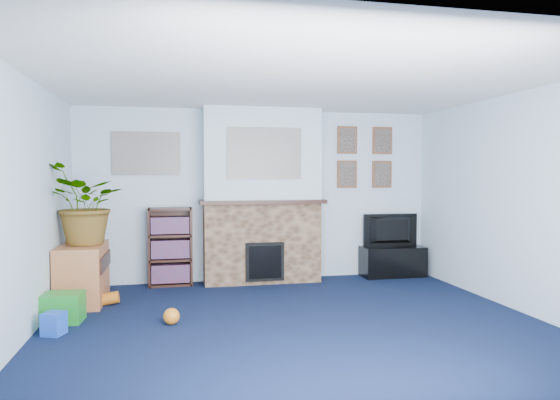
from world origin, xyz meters
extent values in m
cube|color=#0D1633|center=(0.00, 0.00, 0.00)|extent=(5.00, 4.50, 0.01)
cube|color=white|center=(0.00, 0.00, 2.40)|extent=(5.00, 4.50, 0.01)
cube|color=silver|center=(0.00, 2.25, 1.20)|extent=(5.00, 0.04, 2.40)
cube|color=silver|center=(0.00, -2.25, 1.20)|extent=(5.00, 0.04, 2.40)
cube|color=silver|center=(-2.50, 0.00, 1.20)|extent=(0.04, 4.50, 2.40)
cube|color=silver|center=(2.50, 0.00, 1.20)|extent=(0.04, 4.50, 2.40)
cube|color=brown|center=(0.00, 2.05, 0.55)|extent=(1.60, 0.40, 1.10)
cube|color=brown|center=(0.00, 2.05, 1.75)|extent=(1.60, 0.40, 1.30)
cube|color=brown|center=(0.00, 2.02, 1.12)|extent=(1.72, 0.50, 0.05)
cube|color=brown|center=(0.00, 1.84, 0.32)|extent=(0.52, 0.08, 0.52)
cube|color=brown|center=(0.00, 1.80, 0.32)|extent=(0.44, 0.02, 0.44)
cube|color=gray|center=(0.00, 1.84, 1.78)|extent=(1.00, 0.03, 0.68)
cube|color=gray|center=(-1.55, 2.23, 1.78)|extent=(0.90, 0.03, 0.58)
cube|color=brown|center=(1.30, 2.23, 2.00)|extent=(0.30, 0.03, 0.40)
cube|color=brown|center=(1.85, 2.23, 2.00)|extent=(0.30, 0.03, 0.40)
cube|color=brown|center=(1.30, 2.23, 1.50)|extent=(0.30, 0.03, 0.40)
cube|color=brown|center=(1.85, 2.23, 1.50)|extent=(0.30, 0.03, 0.40)
cube|color=black|center=(1.95, 2.03, 0.22)|extent=(0.92, 0.39, 0.44)
imported|color=black|center=(1.95, 2.05, 0.68)|extent=(0.83, 0.14, 0.48)
cube|color=black|center=(-1.25, 2.23, 0.53)|extent=(0.58, 0.02, 1.05)
cube|color=black|center=(-1.52, 2.10, 0.53)|extent=(0.03, 0.28, 1.05)
cube|color=black|center=(-0.97, 2.10, 0.53)|extent=(0.03, 0.28, 1.05)
cube|color=black|center=(-1.25, 2.10, 0.01)|extent=(0.56, 0.28, 0.03)
cube|color=black|center=(-1.25, 2.10, 0.35)|extent=(0.56, 0.28, 0.03)
cube|color=black|center=(-1.25, 2.10, 0.68)|extent=(0.56, 0.28, 0.03)
cube|color=black|center=(-1.25, 2.10, 1.04)|extent=(0.56, 0.28, 0.03)
cube|color=black|center=(-1.25, 2.09, 0.17)|extent=(0.50, 0.22, 0.24)
cube|color=black|center=(-1.25, 2.09, 0.50)|extent=(0.50, 0.22, 0.24)
cube|color=black|center=(-1.25, 2.09, 0.82)|extent=(0.50, 0.22, 0.22)
cube|color=#B5663A|center=(-2.24, 1.36, 0.35)|extent=(0.49, 0.88, 0.68)
imported|color=#26661E|center=(-2.19, 1.31, 1.17)|extent=(0.88, 0.98, 0.97)
cube|color=gold|center=(0.02, 2.00, 1.22)|extent=(0.09, 0.06, 0.13)
cylinder|color=#B2BFC6|center=(0.28, 2.00, 1.23)|extent=(0.06, 0.06, 0.18)
sphere|color=gray|center=(-0.53, 2.00, 1.22)|extent=(0.13, 0.13, 0.13)
cylinder|color=blue|center=(0.67, 2.00, 1.21)|extent=(0.05, 0.05, 0.11)
cube|color=#198C26|center=(-2.30, 0.60, 0.14)|extent=(0.40, 0.33, 0.30)
sphere|color=orange|center=(-1.23, 0.29, 0.09)|extent=(0.17, 0.17, 0.17)
cube|color=blue|center=(-2.30, 0.19, 0.11)|extent=(0.23, 0.23, 0.21)
cylinder|color=orange|center=(-1.97, 1.20, 0.07)|extent=(0.31, 0.14, 0.18)
camera|label=1|loc=(-1.18, -4.74, 1.50)|focal=32.00mm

